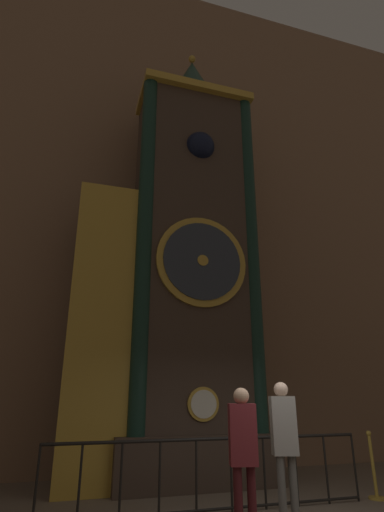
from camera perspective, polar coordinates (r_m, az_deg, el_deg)
name	(u,v)px	position (r m, az deg, el deg)	size (l,w,h in m)	color
cathedral_back_wall	(187,187)	(11.77, -0.78, 9.81)	(24.00, 0.32, 14.79)	#846047
clock_tower	(177,267)	(9.17, -2.15, -1.51)	(4.30, 1.80, 10.81)	#423328
railing_fence	(214,470)	(6.94, 3.16, -28.26)	(5.14, 0.05, 1.04)	black
visitor_near	(243,446)	(5.60, 7.31, -25.37)	(0.39, 0.30, 1.76)	#461518
visitor_far	(284,437)	(6.27, 13.03, -23.89)	(0.39, 0.31, 1.85)	#58554F
stanchion_post	(374,476)	(8.44, 24.60, -26.68)	(0.28, 0.28, 1.07)	#B28E33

